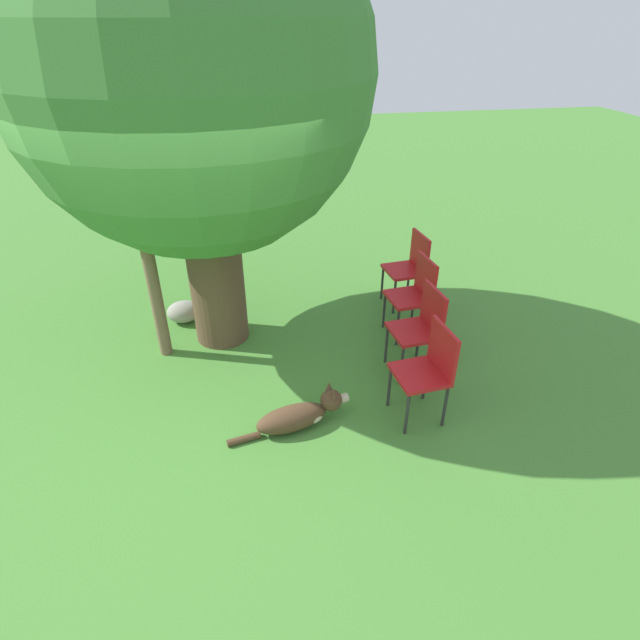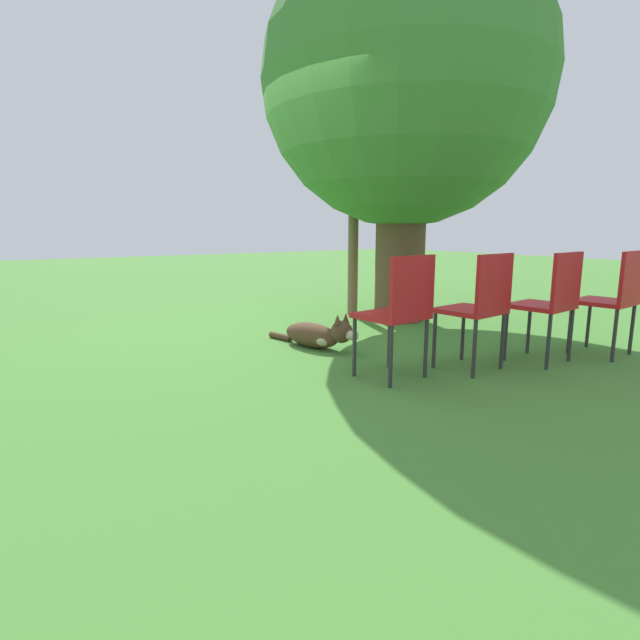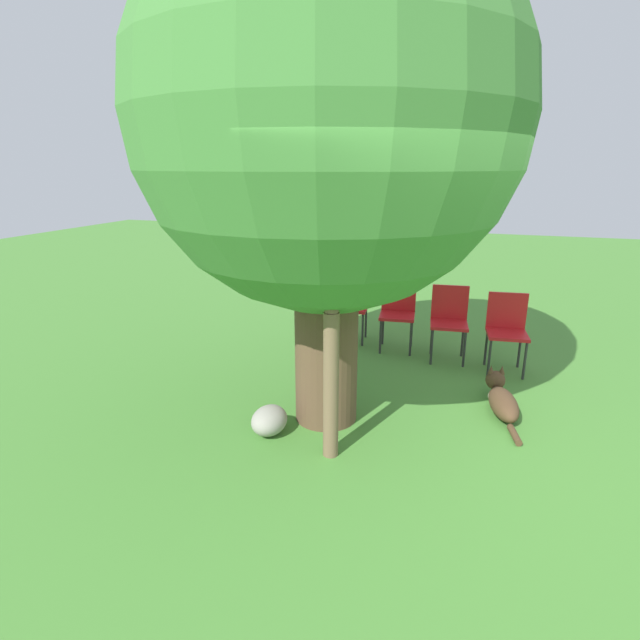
% 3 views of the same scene
% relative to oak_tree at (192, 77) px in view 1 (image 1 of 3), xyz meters
% --- Properties ---
extents(ground_plane, '(30.00, 30.00, 0.00)m').
position_rel_oak_tree_xyz_m(ground_plane, '(-0.33, -1.20, -2.66)').
color(ground_plane, '#478433').
extents(oak_tree, '(3.18, 3.18, 4.28)m').
position_rel_oak_tree_xyz_m(oak_tree, '(0.00, 0.00, 0.00)').
color(oak_tree, brown).
rests_on(oak_tree, ground_plane).
extents(dog, '(1.10, 0.38, 0.36)m').
position_rel_oak_tree_xyz_m(dog, '(0.65, -1.59, -2.53)').
color(dog, '#513823').
rests_on(dog, ground_plane).
extents(fence_post, '(0.13, 0.13, 1.31)m').
position_rel_oak_tree_xyz_m(fence_post, '(-0.61, -0.23, -1.99)').
color(fence_post, brown).
rests_on(fence_post, ground_plane).
extents(red_chair_0, '(0.46, 0.48, 0.91)m').
position_rel_oak_tree_xyz_m(red_chair_0, '(1.77, -1.63, -2.12)').
color(red_chair_0, red).
rests_on(red_chair_0, ground_plane).
extents(red_chair_1, '(0.46, 0.48, 0.91)m').
position_rel_oak_tree_xyz_m(red_chair_1, '(1.94, -0.97, -2.12)').
color(red_chair_1, red).
rests_on(red_chair_1, ground_plane).
extents(red_chair_2, '(0.46, 0.48, 0.91)m').
position_rel_oak_tree_xyz_m(red_chair_2, '(2.11, -0.31, -2.12)').
color(red_chair_2, red).
rests_on(red_chair_2, ground_plane).
extents(red_chair_3, '(0.46, 0.48, 0.91)m').
position_rel_oak_tree_xyz_m(red_chair_3, '(2.29, 0.35, -2.12)').
color(red_chair_3, red).
rests_on(red_chair_3, ground_plane).
extents(garden_rock, '(0.39, 0.31, 0.25)m').
position_rel_oak_tree_xyz_m(garden_rock, '(-0.44, 0.40, -2.53)').
color(garden_rock, gray).
rests_on(garden_rock, ground_plane).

